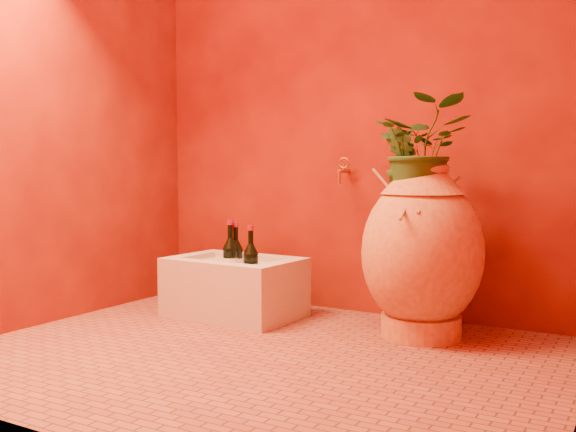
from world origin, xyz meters
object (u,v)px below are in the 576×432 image
Objects in this scene: stone_basin at (234,288)px; wine_bottle_a at (251,266)px; wall_tap at (343,170)px; wine_bottle_c at (230,261)px; amphora at (422,252)px; wine_bottle_b at (236,261)px.

wine_bottle_a reaches higher than stone_basin.
wine_bottle_c is at bearing -144.28° from wall_tap.
amphora is 1.05m from wine_bottle_c.
amphora is 1.04m from wine_bottle_b.
amphora is 0.72m from wall_tap.
wine_bottle_a is at bearing -25.11° from wine_bottle_c.
wine_bottle_b is at bearing -146.79° from wall_tap.
wine_bottle_c reaches higher than wine_bottle_b.
stone_basin is 2.15× the size of wine_bottle_a.
amphora is 1.15× the size of stone_basin.
stone_basin is at bearing -175.67° from amphora.
wine_bottle_b is (-1.03, -0.03, -0.11)m from amphora.
wall_tap is (-0.54, 0.29, 0.38)m from amphora.
wall_tap is at bearing 33.21° from wine_bottle_b.
wine_bottle_a is (-0.85, -0.16, -0.11)m from amphora.
wine_bottle_c is (-0.19, 0.09, 0.01)m from wine_bottle_a.
amphora is 2.37× the size of wine_bottle_c.
wine_bottle_c is at bearing -103.25° from wine_bottle_b.
wine_bottle_a is at bearing -169.55° from amphora.
wall_tap is (0.47, 0.37, 0.64)m from stone_basin.
amphora is 2.48× the size of wine_bottle_b.
wine_bottle_a is at bearing -124.65° from wall_tap.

